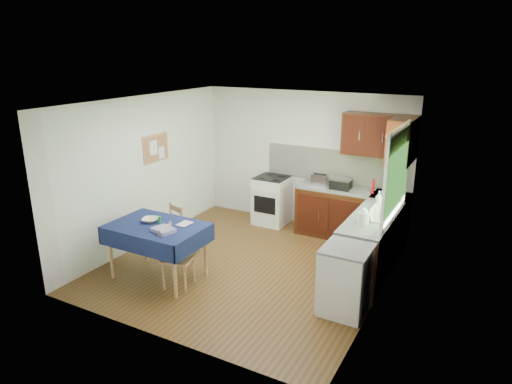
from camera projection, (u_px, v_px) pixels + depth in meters
The scene contains 33 objects.
floor at pixel (249, 265), 7.08m from camera, with size 4.20×4.20×0.00m, color #483013.
ceiling at pixel (248, 102), 6.32m from camera, with size 4.00×4.20×0.02m, color white.
wall_back at pixel (304, 159), 8.46m from camera, with size 4.00×0.02×2.50m, color white.
wall_front at pixel (153, 238), 4.94m from camera, with size 4.00×0.02×2.50m, color white.
wall_left at pixel (144, 172), 7.61m from camera, with size 0.02×4.20×2.50m, color white.
wall_right at pixel (385, 210), 5.79m from camera, with size 0.02×4.20×2.50m, color white.
base_cabinets at pixel (359, 228), 7.39m from camera, with size 1.90×2.30×0.86m.
worktop_back at pixel (353, 190), 7.84m from camera, with size 1.90×0.60×0.04m, color slate.
worktop_right at pixel (373, 218), 6.59m from camera, with size 0.60×1.70×0.04m, color slate.
worktop_corner at pixel (391, 196), 7.55m from camera, with size 0.60×0.60×0.04m, color slate.
splashback at pixel (337, 166), 8.17m from camera, with size 2.70×0.02×0.60m, color silver.
upper_cabinets at pixel (385, 137), 7.34m from camera, with size 1.20×0.85×0.70m.
stove at pixel (272, 200), 8.67m from camera, with size 0.60×0.61×0.92m.
window at pixel (398, 167), 6.27m from camera, with size 0.04×1.48×1.26m.
fridge at pixel (345, 280), 5.71m from camera, with size 0.58×0.60×0.89m.
corkboard at pixel (156, 148), 7.74m from camera, with size 0.04×0.62×0.47m.
dining_table at pixel (157, 232), 6.50m from camera, with size 1.35×0.91×0.82m.
chair_far at pixel (183, 227), 7.36m from camera, with size 0.49×0.49×0.87m.
chair_near at pixel (175, 255), 6.33m from camera, with size 0.48×0.48×0.90m.
toaster at pixel (320, 180), 8.05m from camera, with size 0.28×0.17×0.22m.
sandwich_press at pixel (341, 183), 7.85m from camera, with size 0.33×0.29×0.19m.
sauce_bottle at pixel (373, 187), 7.58m from camera, with size 0.06×0.06×0.24m, color red.
yellow_packet at pixel (347, 182), 7.96m from camera, with size 0.12×0.08×0.17m, color gold.
dish_rack at pixel (374, 218), 6.46m from camera, with size 0.41×0.32×0.20m.
kettle at pixel (363, 217), 6.22m from camera, with size 0.15×0.15×0.25m.
cup at pixel (394, 193), 7.45m from camera, with size 0.13×0.13×0.10m, color white.
soap_bottle_a at pixel (379, 200), 6.82m from camera, with size 0.11×0.11×0.29m, color white.
soap_bottle_b at pixel (381, 197), 7.12m from camera, with size 0.09×0.09×0.20m, color #1D42A9.
soap_bottle_c at pixel (366, 213), 6.49m from camera, with size 0.12×0.12×0.16m, color #268D34.
plate_bowl at pixel (150, 220), 6.58m from camera, with size 0.23×0.23×0.06m, color beige.
book at pixel (180, 223), 6.52m from camera, with size 0.16×0.22×0.02m, color white.
spice_jar at pixel (160, 220), 6.53m from camera, with size 0.05×0.05×0.10m, color #238331.
tea_towel at pixel (163, 230), 6.22m from camera, with size 0.30×0.23×0.05m, color navy.
Camera 1 is at (3.15, -5.58, 3.21)m, focal length 32.00 mm.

